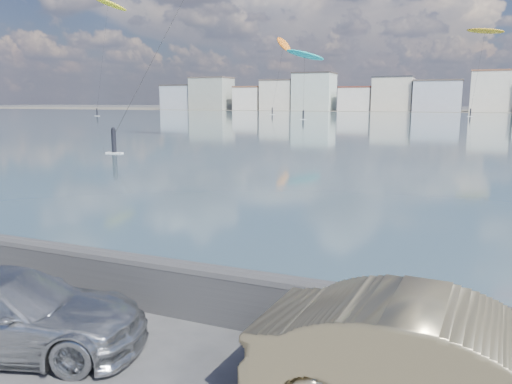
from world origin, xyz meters
TOP-DOWN VIEW (x-y plane):
  - bay_water at (0.00, 91.50)m, footprint 500.00×177.00m
  - far_shore_strip at (0.00, 200.00)m, footprint 500.00×60.00m
  - seawall at (0.00, 2.70)m, footprint 400.00×0.36m
  - far_buildings at (1.31, 186.00)m, footprint 240.79×13.26m
  - car_silver at (-1.83, 0.49)m, footprint 4.78×3.12m
  - car_champagne at (4.76, 1.08)m, footprint 4.96×1.95m
  - kitesurfer_0 at (6.98, 139.97)m, footprint 9.31×11.15m
  - kitesurfer_4 at (-86.49, 108.90)m, footprint 9.06×16.04m
  - kitesurfer_7 at (-45.98, 135.25)m, footprint 7.46×11.87m
  - kitesurfer_10 at (-29.21, 102.49)m, footprint 10.16×9.31m

SIDE VIEW (x-z plane):
  - bay_water at x=0.00m, z-range 0.01..0.01m
  - far_shore_strip at x=0.00m, z-range 0.01..0.01m
  - seawall at x=0.00m, z-range 0.04..1.12m
  - car_silver at x=-1.83m, z-range 0.00..1.29m
  - car_champagne at x=4.76m, z-range 0.00..1.61m
  - far_buildings at x=1.31m, z-range -1.27..13.33m
  - kitesurfer_10 at x=-29.21m, z-range 5.66..21.52m
  - kitesurfer_7 at x=-45.98m, z-range 8.17..30.98m
  - kitesurfer_0 at x=6.98m, z-range 9.80..32.40m
  - kitesurfer_4 at x=-86.49m, z-range 13.32..45.28m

